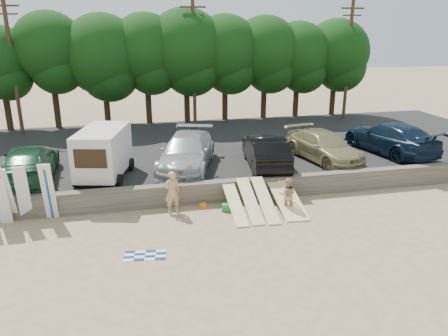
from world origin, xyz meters
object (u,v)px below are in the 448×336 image
Objects in this scene: car_2 at (187,152)px; beachgoer_b at (288,195)px; car_3 at (265,151)px; car_4 at (324,146)px; box_trailer at (103,151)px; car_5 at (390,138)px; beachgoer_a at (172,192)px; cooler at (227,208)px; car_1 at (29,163)px.

beachgoer_b is at bearing -35.60° from car_2.
car_4 is at bearing -166.53° from car_3.
box_trailer is 0.68× the size of car_5.
beachgoer_a is 2.51m from cooler.
car_2 is 7.59m from car_4.
beachgoer_a is at bearing 146.37° from car_1.
car_2 is 3.13× the size of beachgoer_a.
car_2 is 4.13m from car_3.
beachgoer_a reaches higher than beachgoer_b.
car_5 is 11.87m from cooler.
car_2 is at bearing -10.07° from car_5.
box_trailer is at bearing 7.56° from car_3.
box_trailer is 9.06m from beachgoer_b.
box_trailer is 8.24m from car_3.
car_5 reaches higher than cooler.
cooler is (-10.84, -4.61, -1.44)m from car_5.
car_3 is 0.85× the size of car_5.
car_3 reaches higher than car_4.
car_4 is at bearing 15.39° from car_2.
box_trailer reaches higher than cooler.
car_3 reaches higher than cooler.
car_4 is 3.44× the size of beachgoer_b.
car_1 is at bearing -174.55° from box_trailer.
beachgoer_b is (4.96, -0.96, -0.18)m from beachgoer_a.
car_3 is at bearing 174.77° from car_1.
car_4 is (15.24, -0.08, -0.06)m from car_1.
car_1 is 19.64m from car_5.
car_4 is (11.73, 0.44, -0.59)m from box_trailer.
car_5 is 3.19× the size of beachgoer_a.
cooler is (5.29, -3.62, -1.91)m from box_trailer.
car_2 is 0.98× the size of car_5.
car_5 is at bearing -166.04° from car_3.
car_3 is at bearing 8.40° from car_2.
beachgoer_a is 5.09× the size of cooler.
cooler is at bearing -57.87° from car_2.
box_trailer reaches higher than car_5.
box_trailer reaches higher than car_2.
beachgoer_a is 5.06m from beachgoer_b.
car_3 reaches higher than beachgoer_b.
beachgoer_b is at bearing 92.77° from car_3.
cooler is at bearing 9.72° from beachgoer_b.
car_4 reaches higher than beachgoer_b.
box_trailer is at bearing -153.26° from car_2.
car_4 is (7.58, -0.25, -0.09)m from car_2.
cooler is at bearing 160.35° from beachgoer_a.
car_1 is at bearing 4.94° from car_3.
car_5 is (19.64, 0.48, 0.05)m from car_1.
car_1 is 0.94× the size of car_5.
box_trailer is 0.80× the size of car_3.
car_3 reaches higher than beachgoer_a.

